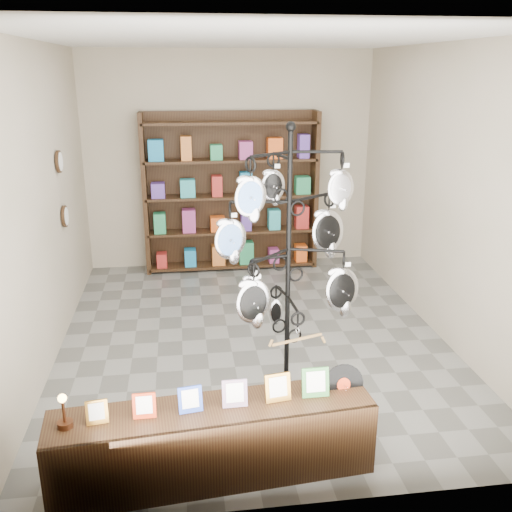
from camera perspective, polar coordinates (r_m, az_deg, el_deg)
The scene contains 6 objects.
ground at distance 6.19m, azimuth -0.36°, elevation -8.07°, with size 5.00×5.00×0.00m, color slate.
room_envelope at distance 5.61m, azimuth -0.40°, elevation 9.10°, with size 5.00×5.00×5.00m.
display_tree at distance 4.55m, azimuth 3.27°, elevation 0.64°, with size 1.23×1.19×2.37m.
front_shelf at distance 4.18m, azimuth -4.22°, elevation -18.05°, with size 2.25×0.64×0.79m.
back_shelving at distance 8.01m, azimuth -2.50°, elevation 5.89°, with size 2.42×0.36×2.20m.
wall_clocks at distance 6.54m, azimuth -18.83°, elevation 6.33°, with size 0.03×0.24×0.84m.
Camera 1 is at (-0.71, -5.50, 2.75)m, focal length 40.00 mm.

